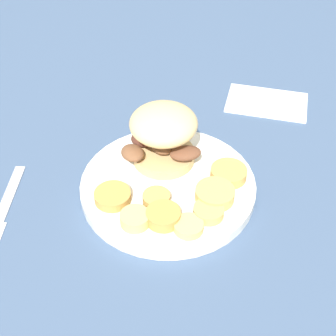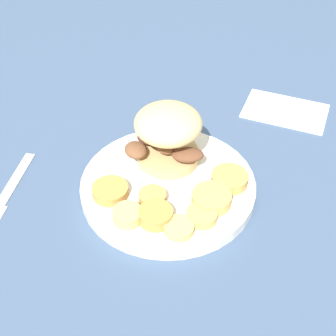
# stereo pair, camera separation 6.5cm
# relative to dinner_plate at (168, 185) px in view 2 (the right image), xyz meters

# --- Properties ---
(ground_plane) EXTENTS (4.00, 4.00, 0.00)m
(ground_plane) POSITION_rel_dinner_plate_xyz_m (0.00, 0.00, -0.01)
(ground_plane) COLOR #3D5170
(dinner_plate) EXTENTS (0.25, 0.25, 0.02)m
(dinner_plate) POSITION_rel_dinner_plate_xyz_m (0.00, 0.00, 0.00)
(dinner_plate) COLOR white
(dinner_plate) RESTS_ON ground_plane
(sandwich) EXTENTS (0.11, 0.12, 0.09)m
(sandwich) POSITION_rel_dinner_plate_xyz_m (-0.04, -0.03, 0.06)
(sandwich) COLOR tan
(sandwich) RESTS_ON dinner_plate
(potato_round_0) EXTENTS (0.05, 0.05, 0.02)m
(potato_round_0) POSITION_rel_dinner_plate_xyz_m (-0.00, 0.07, 0.02)
(potato_round_0) COLOR tan
(potato_round_0) RESTS_ON dinner_plate
(potato_round_1) EXTENTS (0.05, 0.05, 0.02)m
(potato_round_1) POSITION_rel_dinner_plate_xyz_m (0.07, 0.03, 0.02)
(potato_round_1) COLOR #BC8942
(potato_round_1) RESTS_ON dinner_plate
(potato_round_2) EXTENTS (0.05, 0.05, 0.01)m
(potato_round_2) POSITION_rel_dinner_plate_xyz_m (0.07, -0.05, 0.02)
(potato_round_2) COLOR #BC8942
(potato_round_2) RESTS_ON dinner_plate
(potato_round_3) EXTENTS (0.04, 0.04, 0.01)m
(potato_round_3) POSITION_rel_dinner_plate_xyz_m (0.07, 0.07, 0.01)
(potato_round_3) COLOR #DBB766
(potato_round_3) RESTS_ON dinner_plate
(potato_round_4) EXTENTS (0.04, 0.04, 0.02)m
(potato_round_4) POSITION_rel_dinner_plate_xyz_m (0.09, -0.00, 0.02)
(potato_round_4) COLOR #DBB766
(potato_round_4) RESTS_ON dinner_plate
(potato_round_5) EXTENTS (0.04, 0.04, 0.01)m
(potato_round_5) POSITION_rel_dinner_plate_xyz_m (0.05, 0.01, 0.02)
(potato_round_5) COLOR tan
(potato_round_5) RESTS_ON dinner_plate
(potato_round_6) EXTENTS (0.04, 0.04, 0.01)m
(potato_round_6) POSITION_rel_dinner_plate_xyz_m (0.03, 0.08, 0.02)
(potato_round_6) COLOR tan
(potato_round_6) RESTS_ON dinner_plate
(potato_round_7) EXTENTS (0.05, 0.05, 0.02)m
(potato_round_7) POSITION_rel_dinner_plate_xyz_m (-0.05, 0.07, 0.02)
(potato_round_7) COLOR tan
(potato_round_7) RESTS_ON dinner_plate
(fork) EXTENTS (0.16, 0.09, 0.00)m
(fork) POSITION_rel_dinner_plate_xyz_m (0.14, -0.18, -0.01)
(fork) COLOR silver
(fork) RESTS_ON ground_plane
(napkin) EXTENTS (0.13, 0.16, 0.01)m
(napkin) POSITION_rel_dinner_plate_xyz_m (-0.28, 0.05, -0.01)
(napkin) COLOR white
(napkin) RESTS_ON ground_plane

